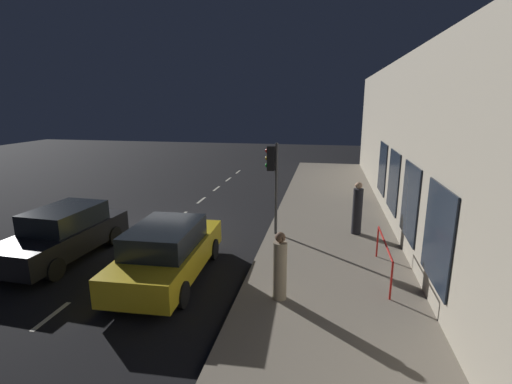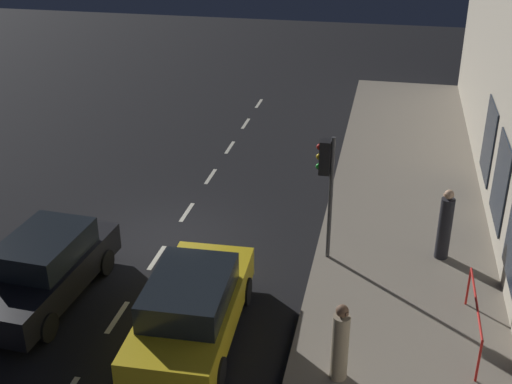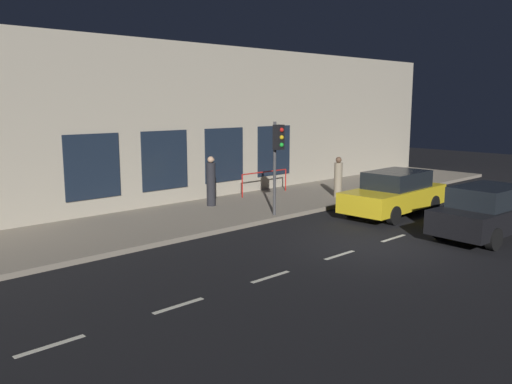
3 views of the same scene
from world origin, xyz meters
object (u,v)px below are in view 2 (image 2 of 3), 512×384
(parked_car_0, at_px, (44,269))
(traffic_light, at_px, (326,170))
(pedestrian_0, at_px, (445,226))
(parked_car_1, at_px, (192,307))
(pedestrian_1, at_px, (340,344))

(parked_car_0, bearing_deg, traffic_light, -150.93)
(pedestrian_0, bearing_deg, parked_car_1, 110.20)
(parked_car_1, distance_m, pedestrian_1, 3.23)
(traffic_light, distance_m, parked_car_1, 4.69)
(parked_car_0, distance_m, pedestrian_0, 9.68)
(parked_car_1, distance_m, pedestrian_0, 6.78)
(traffic_light, distance_m, parked_car_0, 6.95)
(parked_car_1, bearing_deg, pedestrian_0, 36.93)
(pedestrian_0, distance_m, pedestrian_1, 5.43)
(traffic_light, bearing_deg, pedestrian_1, -79.28)
(parked_car_0, height_order, pedestrian_1, pedestrian_1)
(traffic_light, distance_m, pedestrian_1, 4.79)
(parked_car_1, relative_size, pedestrian_0, 2.43)
(pedestrian_1, bearing_deg, parked_car_1, -60.33)
(parked_car_0, bearing_deg, pedestrian_0, -155.60)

